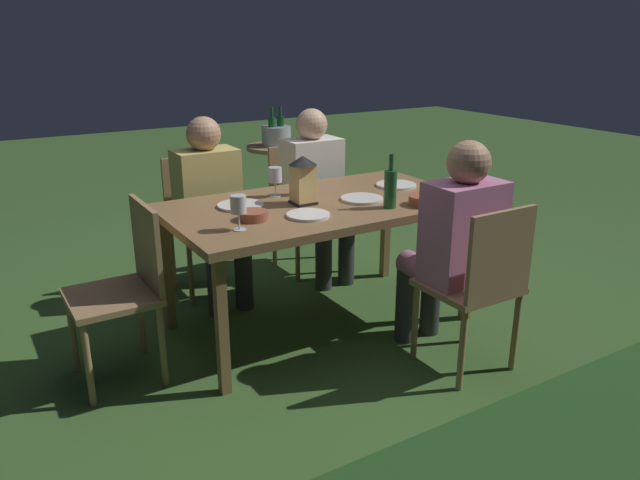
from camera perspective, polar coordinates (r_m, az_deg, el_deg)
name	(u,v)px	position (r m, az deg, el deg)	size (l,w,h in m)	color
ground_plane	(320,323)	(3.66, 0.00, -7.66)	(16.00, 16.00, 0.00)	#385B28
dining_table	(320,212)	(3.41, 0.00, 2.63)	(1.68, 0.93, 0.74)	olive
chair_head_far	(126,284)	(3.08, -17.56, -3.91)	(0.40, 0.42, 0.87)	#9E7A51
chair_side_right_a	(479,282)	(3.07, 14.55, -3.75)	(0.42, 0.40, 0.87)	#9E7A51
person_in_pink	(453,241)	(3.14, 12.25, -0.05)	(0.38, 0.47, 1.15)	#C675A3
chair_side_left_a	(302,202)	(4.36, -1.63, 3.57)	(0.42, 0.40, 0.87)	#9E7A51
person_in_cream	(317,186)	(4.16, -0.31, 4.99)	(0.38, 0.47, 1.15)	white
chair_side_left_b	(201,218)	(4.05, -10.94, 2.05)	(0.42, 0.40, 0.87)	#9E7A51
person_in_mustard	(211,202)	(3.84, -10.04, 3.51)	(0.38, 0.47, 1.15)	tan
lantern_centerpiece	(303,177)	(3.33, -1.59, 5.83)	(0.15, 0.15, 0.27)	black
green_bottle_on_table	(390,188)	(3.28, 6.54, 4.84)	(0.07, 0.07, 0.29)	#1E5B2D
wine_glass_a	(238,206)	(2.91, -7.57, 3.14)	(0.08, 0.08, 0.17)	silver
wine_glass_b	(301,175)	(3.53, -1.80, 6.09)	(0.08, 0.08, 0.17)	silver
wine_glass_c	(275,176)	(3.50, -4.18, 5.91)	(0.08, 0.08, 0.17)	silver
plate_a	(240,205)	(3.33, -7.39, 3.20)	(0.25, 0.25, 0.01)	silver
plate_b	(396,185)	(3.78, 7.07, 5.08)	(0.24, 0.24, 0.01)	white
plate_c	(362,199)	(3.44, 3.91, 3.83)	(0.24, 0.24, 0.01)	silver
plate_d	(308,215)	(3.13, -1.10, 2.33)	(0.22, 0.22, 0.01)	white
bowl_olives	(424,200)	(3.38, 9.61, 3.68)	(0.17, 0.17, 0.05)	#9E5138
bowl_bread	(253,215)	(3.08, -6.19, 2.30)	(0.15, 0.15, 0.05)	#9E5138
side_table	(277,170)	(5.62, -4.00, 6.52)	(0.54, 0.54, 0.66)	#9E7A51
ice_bucket	(276,134)	(5.56, -4.07, 9.76)	(0.26, 0.26, 0.34)	#B2B7BF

